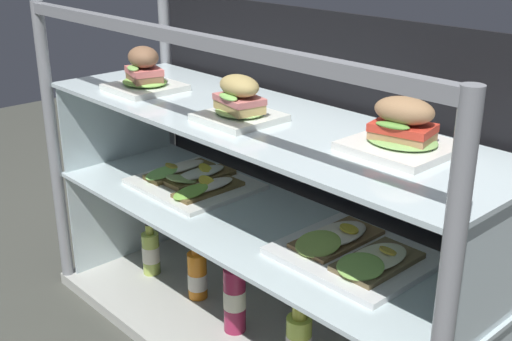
% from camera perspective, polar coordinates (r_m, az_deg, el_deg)
% --- Properties ---
extents(case_frame, '(1.43, 0.48, 0.93)m').
position_cam_1_polar(case_frame, '(1.78, 2.95, -0.08)').
color(case_frame, gray).
rests_on(case_frame, ground).
extents(riser_lower_tier, '(1.35, 0.40, 0.35)m').
position_cam_1_polar(riser_lower_tier, '(1.83, 0.00, -9.77)').
color(riser_lower_tier, silver).
rests_on(riser_lower_tier, case_base_deck).
extents(shelf_lower_glass, '(1.37, 0.42, 0.01)m').
position_cam_1_polar(shelf_lower_glass, '(1.74, 0.00, -4.62)').
color(shelf_lower_glass, silver).
rests_on(shelf_lower_glass, riser_lower_tier).
extents(riser_upper_tier, '(1.35, 0.40, 0.28)m').
position_cam_1_polar(riser_upper_tier, '(1.69, 0.00, -0.19)').
color(riser_upper_tier, silver).
rests_on(riser_upper_tier, shelf_lower_glass).
extents(shelf_upper_glass, '(1.37, 0.42, 0.01)m').
position_cam_1_polar(shelf_upper_glass, '(1.64, 0.00, 4.53)').
color(shelf_upper_glass, silver).
rests_on(shelf_upper_glass, riser_upper_tier).
extents(plated_roll_sandwich_center, '(0.19, 0.19, 0.13)m').
position_cam_1_polar(plated_roll_sandwich_center, '(1.91, -9.70, 8.25)').
color(plated_roll_sandwich_center, white).
rests_on(plated_roll_sandwich_center, shelf_upper_glass).
extents(plated_roll_sandwich_far_right, '(0.18, 0.18, 0.11)m').
position_cam_1_polar(plated_roll_sandwich_far_right, '(1.59, -1.55, 5.89)').
color(plated_roll_sandwich_far_right, white).
rests_on(plated_roll_sandwich_far_right, shelf_upper_glass).
extents(plated_roll_sandwich_mid_right, '(0.21, 0.21, 0.12)m').
position_cam_1_polar(plated_roll_sandwich_mid_right, '(1.42, 12.62, 3.33)').
color(plated_roll_sandwich_mid_right, white).
rests_on(plated_roll_sandwich_mid_right, shelf_upper_glass).
extents(open_sandwich_tray_near_right_corner, '(0.34, 0.30, 0.06)m').
position_cam_1_polar(open_sandwich_tray_near_right_corner, '(1.97, -5.50, -0.87)').
color(open_sandwich_tray_near_right_corner, white).
rests_on(open_sandwich_tray_near_right_corner, shelf_lower_glass).
extents(open_sandwich_tray_center, '(0.34, 0.30, 0.05)m').
position_cam_1_polar(open_sandwich_tray_center, '(1.57, 8.44, -7.02)').
color(open_sandwich_tray_center, white).
rests_on(open_sandwich_tray_center, shelf_lower_glass).
extents(juice_bottle_front_middle, '(0.06, 0.06, 0.19)m').
position_cam_1_polar(juice_bottle_front_middle, '(2.23, -9.13, -7.02)').
color(juice_bottle_front_middle, '#AFC854').
rests_on(juice_bottle_front_middle, case_base_deck).
extents(juice_bottle_back_right, '(0.06, 0.06, 0.20)m').
position_cam_1_polar(juice_bottle_back_right, '(2.07, -5.12, -9.04)').
color(juice_bottle_back_right, orange).
rests_on(juice_bottle_back_right, case_base_deck).
extents(juice_bottle_front_right_end, '(0.07, 0.07, 0.25)m').
position_cam_1_polar(juice_bottle_front_right_end, '(1.90, -1.87, -10.94)').
color(juice_bottle_front_right_end, '#9D2247').
rests_on(juice_bottle_front_right_end, case_base_deck).
extents(juice_bottle_near_post, '(0.07, 0.07, 0.20)m').
position_cam_1_polar(juice_bottle_near_post, '(1.79, 3.83, -14.38)').
color(juice_bottle_near_post, '#B2CE4A').
rests_on(juice_bottle_near_post, case_base_deck).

